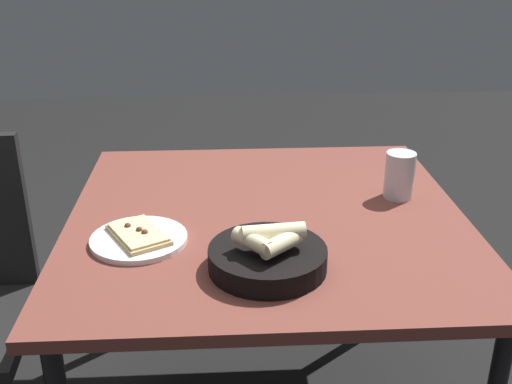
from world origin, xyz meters
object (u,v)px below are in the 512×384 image
at_px(beer_glass, 399,178).
at_px(dining_table, 267,233).
at_px(bread_basket, 268,256).
at_px(pizza_plate, 139,238).

bearing_deg(beer_glass, dining_table, -76.40).
height_order(bread_basket, beer_glass, beer_glass).
bearing_deg(bread_basket, dining_table, 175.98).
bearing_deg(pizza_plate, beer_glass, 108.20).
bearing_deg(beer_glass, pizza_plate, -71.80).
height_order(dining_table, pizza_plate, pizza_plate).
distance_m(pizza_plate, bread_basket, 0.33).
bearing_deg(dining_table, pizza_plate, -66.72).
height_order(pizza_plate, beer_glass, beer_glass).
distance_m(pizza_plate, beer_glass, 0.73).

